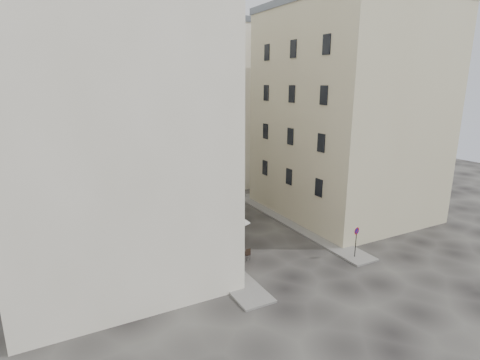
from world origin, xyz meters
TOP-DOWN VIEW (x-y plane):
  - ground at (0.00, 0.00)m, footprint 90.00×90.00m
  - sidewalk_left at (-4.50, 4.00)m, footprint 2.00×22.00m
  - sidewalk_right at (4.50, 3.00)m, footprint 2.00×18.00m
  - building_left at (-10.50, 3.00)m, footprint 12.20×16.20m
  - building_right at (10.50, 3.50)m, footprint 12.20×14.20m
  - building_back at (-1.00, 19.00)m, footprint 18.20×10.20m
  - cafe_storefront at (-4.32, 1.00)m, footprint 1.74×7.30m
  - stone_steps at (0.00, 12.57)m, footprint 9.00×3.15m
  - bollard_near at (-3.25, -1.00)m, footprint 0.12×0.12m
  - bollard_mid at (-3.25, 2.50)m, footprint 0.12×0.12m
  - bollard_far at (-3.25, 6.00)m, footprint 0.12×0.12m
  - no_parking_sign at (4.30, -4.91)m, footprint 0.52×0.15m
  - bistro_table_a at (-2.93, -1.63)m, footprint 1.22×0.57m
  - bistro_table_b at (-3.31, 0.39)m, footprint 1.37×0.64m
  - bistro_table_c at (-3.59, 1.43)m, footprint 1.41×0.66m
  - bistro_table_d at (-2.76, 2.25)m, footprint 1.31×0.62m
  - bistro_table_e at (-2.90, 4.63)m, footprint 1.24×0.58m
  - pedestrian at (-3.04, 2.88)m, footprint 0.77×0.65m

SIDE VIEW (x-z plane):
  - ground at x=0.00m, z-range 0.00..0.00m
  - sidewalk_left at x=-4.50m, z-range 0.00..0.12m
  - sidewalk_right at x=4.50m, z-range 0.00..0.12m
  - stone_steps at x=0.00m, z-range 0.00..0.80m
  - bistro_table_a at x=-2.93m, z-range 0.01..0.86m
  - bistro_table_e at x=-2.90m, z-range 0.01..0.89m
  - bistro_table_d at x=-2.76m, z-range 0.01..0.93m
  - bistro_table_b at x=-3.31m, z-range 0.01..0.97m
  - bistro_table_c at x=-3.59m, z-range 0.01..1.00m
  - bollard_near at x=-3.25m, z-range 0.04..1.02m
  - bollard_mid at x=-3.25m, z-range 0.04..1.02m
  - bollard_far at x=-3.25m, z-range 0.04..1.02m
  - pedestrian at x=-3.04m, z-range 0.00..1.80m
  - no_parking_sign at x=4.30m, z-range 0.48..2.78m
  - cafe_storefront at x=-4.32m, z-range 0.13..3.63m
  - building_right at x=10.50m, z-range 0.01..18.61m
  - building_back at x=-1.00m, z-range 0.01..18.61m
  - building_left at x=-10.50m, z-range 0.01..20.61m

